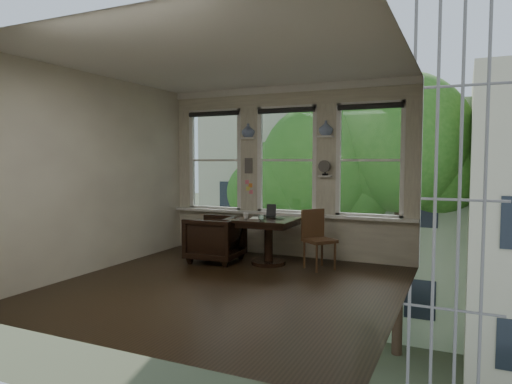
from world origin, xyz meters
The scene contains 25 objects.
ground centered at (0.00, 0.00, 0.00)m, with size 4.50×4.50×0.00m, color black.
ceiling centered at (0.00, 0.00, 3.00)m, with size 4.50×4.50×0.00m, color silver.
wall_back centered at (0.00, 2.25, 1.50)m, with size 4.50×4.50×0.00m, color beige.
wall_front centered at (0.00, -2.25, 1.50)m, with size 4.50×4.50×0.00m, color beige.
wall_left centered at (-2.25, 0.00, 1.50)m, with size 4.50×4.50×0.00m, color beige.
wall_right centered at (2.25, 0.00, 1.50)m, with size 4.50×4.50×0.00m, color beige.
window_left centered at (-1.45, 2.25, 1.70)m, with size 1.10×0.12×1.90m, color white, non-canonical shape.
window_center centered at (0.00, 2.25, 1.70)m, with size 1.10×0.12×1.90m, color white, non-canonical shape.
window_right centered at (1.45, 2.25, 1.70)m, with size 1.10×0.12×1.90m, color white, non-canonical shape.
shelf_left centered at (-0.72, 2.15, 2.10)m, with size 0.26×0.16×0.03m, color white.
shelf_right centered at (0.72, 2.15, 2.10)m, with size 0.26×0.16×0.03m, color white.
intercom centered at (-0.72, 2.18, 1.60)m, with size 0.14×0.06×0.28m, color #59544F.
sticky_notes centered at (-0.72, 2.19, 1.25)m, with size 0.16×0.01×0.24m, color pink, non-canonical shape.
desk_fan centered at (0.72, 2.13, 1.53)m, with size 0.20×0.20×0.24m, color #59544F, non-canonical shape.
vase_left centered at (-0.72, 2.15, 2.24)m, with size 0.24×0.24×0.25m, color white.
vase_right centered at (0.72, 2.15, 2.24)m, with size 0.24×0.24×0.25m, color white.
table centered at (-0.01, 1.43, 0.38)m, with size 0.90×0.90×0.75m, color black, non-canonical shape.
armchair_left centered at (-0.91, 1.24, 0.38)m, with size 0.82×0.85×0.77m, color black.
cushion_red centered at (-0.91, 1.24, 0.45)m, with size 0.45×0.45×0.06m, color maroon.
side_chair_right centered at (0.84, 1.45, 0.46)m, with size 0.42×0.42×0.92m, color #4C361B, non-canonical shape.
laptop centered at (0.06, 1.48, 0.76)m, with size 0.35×0.23×0.03m, color black.
mug centered at (-0.36, 1.30, 0.80)m, with size 0.10×0.10×0.09m, color white.
drinking_glass centered at (0.00, 1.13, 0.80)m, with size 0.12×0.12×0.09m, color white.
tablet centered at (-0.05, 1.62, 0.86)m, with size 0.16×0.02×0.22m, color black.
papers centered at (-0.21, 1.43, 0.75)m, with size 0.22×0.30×0.00m, color silver.
Camera 1 is at (2.87, -5.35, 1.70)m, focal length 32.00 mm.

